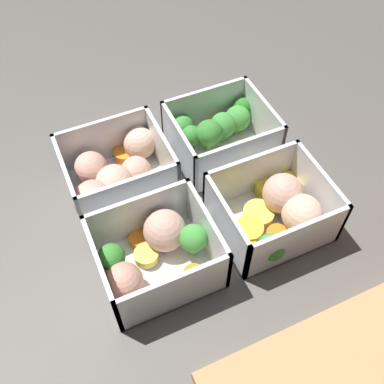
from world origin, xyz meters
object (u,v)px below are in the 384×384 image
at_px(container_far_left, 279,209).
at_px(container_near_right, 116,174).
at_px(container_near_left, 220,134).
at_px(container_far_right, 154,253).

bearing_deg(container_far_left, container_near_right, -39.47).
bearing_deg(container_near_left, container_near_right, 2.99).
bearing_deg(container_far_left, container_near_left, -86.55).
relative_size(container_near_left, container_far_right, 1.04).
bearing_deg(container_near_left, container_far_left, 93.45).
bearing_deg(container_near_right, container_near_left, -177.01).
xyz_separation_m(container_far_left, container_far_right, (0.16, -0.01, 0.00)).
distance_m(container_near_right, container_far_right, 0.13).
distance_m(container_near_left, container_far_right, 0.21).
bearing_deg(container_near_right, container_far_right, 91.09).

